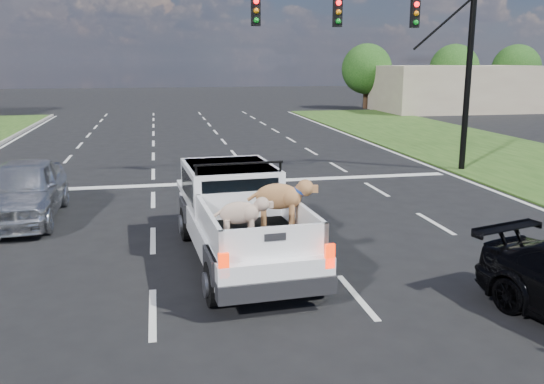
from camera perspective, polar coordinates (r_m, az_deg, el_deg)
The scene contains 9 objects.
ground at distance 9.90m, azimuth -1.37°, elevation -11.13°, with size 160.00×160.00×0.00m, color black.
road_markings at distance 16.05m, azimuth -5.45°, elevation -1.65°, with size 17.75×60.00×0.01m.
traffic_signal at distance 21.29m, azimuth 13.34°, elevation 14.47°, with size 9.11×0.31×7.00m.
building_right at distance 48.99m, azimuth 17.66°, elevation 9.74°, with size 12.00×7.00×3.60m, color tan.
tree_far_d at distance 50.08m, azimuth 9.37°, elevation 11.93°, with size 4.20×4.20×5.40m.
tree_far_e at distance 53.41m, azimuth 17.59°, elevation 11.56°, with size 4.20×4.20×5.40m.
tree_far_f at distance 56.53m, azimuth 23.04°, elevation 11.19°, with size 4.20×4.20×5.40m.
pickup_truck at distance 11.76m, azimuth -3.15°, elevation -2.29°, with size 2.39×5.55×2.04m.
silver_sedan at distance 16.08m, azimuth -23.48°, elevation 0.17°, with size 1.84×4.57×1.56m, color silver.
Camera 1 is at (-1.55, -8.90, 4.04)m, focal length 38.00 mm.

